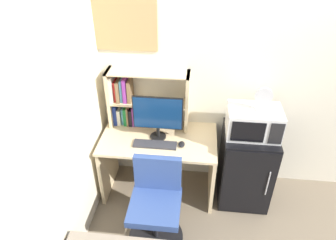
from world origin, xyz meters
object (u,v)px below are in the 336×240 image
(keyboard, at_px, (155,144))
(desk_chair, at_px, (156,208))
(microwave, at_px, (254,122))
(mini_fridge, at_px, (245,166))
(monitor, at_px, (158,115))
(wall_corkboard, at_px, (119,24))
(desk_fan, at_px, (263,98))
(computer_mouse, at_px, (182,144))
(hutch_bookshelf, at_px, (136,99))

(keyboard, distance_m, desk_chair, 0.61)
(keyboard, relative_size, microwave, 0.86)
(mini_fridge, height_order, desk_chair, desk_chair)
(monitor, bearing_deg, wall_corkboard, 141.92)
(desk_fan, bearing_deg, monitor, 179.37)
(desk_fan, relative_size, wall_corkboard, 0.32)
(keyboard, distance_m, wall_corkboard, 1.20)
(monitor, relative_size, desk_fan, 2.13)
(microwave, distance_m, wall_corkboard, 1.58)
(computer_mouse, distance_m, wall_corkboard, 1.30)
(desk_chair, height_order, wall_corkboard, wall_corkboard)
(keyboard, distance_m, microwave, 0.99)
(monitor, xyz_separation_m, desk_fan, (0.98, -0.01, 0.26))
(keyboard, xyz_separation_m, wall_corkboard, (-0.38, 0.45, 1.05))
(hutch_bookshelf, relative_size, mini_fridge, 0.97)
(hutch_bookshelf, height_order, microwave, hutch_bookshelf)
(desk_chair, bearing_deg, hutch_bookshelf, 111.03)
(microwave, height_order, desk_fan, desk_fan)
(hutch_bookshelf, bearing_deg, microwave, -10.46)
(computer_mouse, distance_m, microwave, 0.73)
(desk_fan, bearing_deg, computer_mouse, -171.82)
(monitor, height_order, wall_corkboard, wall_corkboard)
(computer_mouse, xyz_separation_m, mini_fridge, (0.68, 0.11, -0.32))
(computer_mouse, bearing_deg, microwave, 9.18)
(desk_fan, bearing_deg, hutch_bookshelf, 169.67)
(mini_fridge, xyz_separation_m, microwave, (0.00, 0.00, 0.57))
(desk_fan, bearing_deg, wall_corkboard, 166.90)
(hutch_bookshelf, bearing_deg, desk_fan, -10.33)
(keyboard, relative_size, computer_mouse, 4.41)
(computer_mouse, distance_m, desk_fan, 0.89)
(monitor, bearing_deg, mini_fridge, -0.50)
(keyboard, xyz_separation_m, desk_fan, (0.99, 0.13, 0.52))
(hutch_bookshelf, height_order, desk_fan, desk_fan)
(hutch_bookshelf, relative_size, microwave, 1.65)
(desk_fan, distance_m, desk_chair, 1.41)
(wall_corkboard, bearing_deg, mini_fridge, -13.43)
(microwave, relative_size, desk_fan, 2.15)
(mini_fridge, height_order, desk_fan, desk_fan)
(desk_fan, xyz_separation_m, desk_chair, (-0.92, -0.61, -0.89))
(computer_mouse, bearing_deg, desk_chair, -110.98)
(computer_mouse, relative_size, mini_fridge, 0.11)
(mini_fridge, xyz_separation_m, desk_chair, (-0.87, -0.61, -0.05))
(computer_mouse, xyz_separation_m, wall_corkboard, (-0.64, 0.42, 1.04))
(microwave, bearing_deg, desk_chair, -144.83)
(microwave, bearing_deg, mini_fridge, -90.31)
(desk_fan, distance_m, wall_corkboard, 1.50)
(desk_fan, bearing_deg, desk_chair, -146.44)
(hutch_bookshelf, xyz_separation_m, wall_corkboard, (-0.13, 0.09, 0.74))
(mini_fridge, bearing_deg, microwave, 89.69)
(microwave, height_order, desk_chair, microwave)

